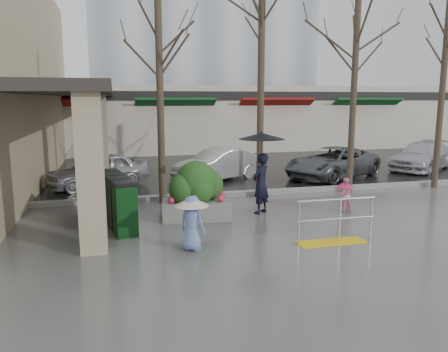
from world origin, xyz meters
name	(u,v)px	position (x,y,z in m)	size (l,w,h in m)	color
ground	(260,231)	(0.00, 0.00, 0.00)	(120.00, 120.00, 0.00)	#51514F
street_asphalt	(163,144)	(0.00, 22.00, 0.01)	(120.00, 36.00, 0.01)	black
curb	(221,194)	(0.00, 4.00, 0.07)	(120.00, 0.30, 0.15)	gray
canopy_slab	(74,88)	(-4.80, 8.00, 3.62)	(2.80, 18.00, 0.25)	#2D2823
pillar_front	(90,171)	(-3.90, -0.50, 1.75)	(0.55, 0.55, 3.50)	tan
pillar_back	(100,142)	(-3.90, 6.00, 1.75)	(0.55, 0.55, 3.50)	tan
storefront_row	(200,118)	(2.00, 17.97, 2.01)	(34.00, 6.74, 4.00)	beige
handrail	(334,226)	(1.36, -1.20, 0.38)	(1.90, 0.50, 1.03)	yellow
tree_west	(159,35)	(-2.00, 3.60, 5.08)	(3.20, 3.20, 6.80)	#382B21
tree_midwest	(262,34)	(1.20, 3.60, 5.23)	(3.20, 3.20, 7.00)	#382B21
tree_mideast	(356,49)	(4.50, 3.60, 4.86)	(3.20, 3.20, 6.50)	#382B21
tree_east	(447,36)	(8.00, 3.60, 5.38)	(3.20, 3.20, 7.20)	#382B21
woman	(261,164)	(0.58, 1.67, 1.42)	(1.32, 1.32, 2.35)	black
child_pink	(345,193)	(3.00, 1.25, 0.56)	(0.54, 0.50, 0.99)	#FF9BB9
child_blue	(192,217)	(-1.85, -0.92, 0.73)	(0.74, 0.74, 1.21)	#6B88BE
planter	(197,191)	(-1.29, 1.56, 0.76)	(1.93, 1.15, 1.60)	slate
news_boxes	(117,201)	(-3.40, 1.36, 0.66)	(1.01, 2.43, 1.32)	#0C3612
car_a	(98,170)	(-4.05, 6.71, 0.63)	(1.49, 3.70, 1.26)	#AFAFB4
car_b	(218,165)	(0.57, 6.95, 0.63)	(1.33, 3.82, 1.26)	silver
car_c	(332,163)	(5.30, 6.36, 0.63)	(2.09, 4.53, 1.26)	#575B5F
car_d	(422,156)	(10.35, 7.29, 0.63)	(1.77, 4.34, 1.26)	silver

